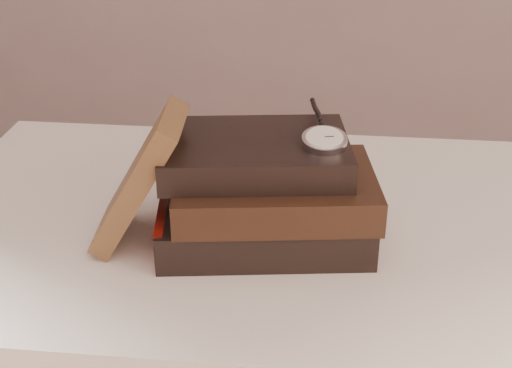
# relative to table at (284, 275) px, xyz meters

# --- Properties ---
(table) EXTENTS (1.00, 0.60, 0.75)m
(table) POSITION_rel_table_xyz_m (0.00, 0.00, 0.00)
(table) COLOR white
(table) RESTS_ON ground
(book_stack) EXTENTS (0.29, 0.22, 0.13)m
(book_stack) POSITION_rel_table_xyz_m (-0.02, -0.05, 0.15)
(book_stack) COLOR black
(book_stack) RESTS_ON table
(journal) EXTENTS (0.13, 0.12, 0.18)m
(journal) POSITION_rel_table_xyz_m (-0.18, -0.07, 0.18)
(journal) COLOR #482F1B
(journal) RESTS_ON table
(pocket_watch) EXTENTS (0.06, 0.16, 0.02)m
(pocket_watch) POSITION_rel_table_xyz_m (0.05, -0.05, 0.23)
(pocket_watch) COLOR silver
(pocket_watch) RESTS_ON book_stack
(eyeglasses) EXTENTS (0.13, 0.14, 0.05)m
(eyeglasses) POSITION_rel_table_xyz_m (-0.13, 0.03, 0.17)
(eyeglasses) COLOR silver
(eyeglasses) RESTS_ON book_stack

